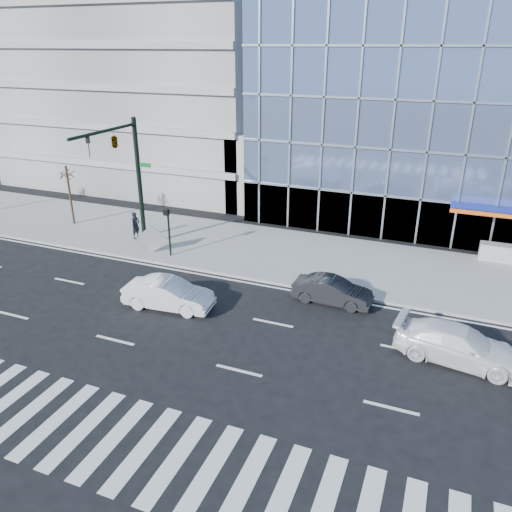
# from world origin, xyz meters

# --- Properties ---
(ground) EXTENTS (160.00, 160.00, 0.00)m
(ground) POSITION_xyz_m (0.00, 0.00, 0.00)
(ground) COLOR black
(ground) RESTS_ON ground
(sidewalk) EXTENTS (120.00, 8.00, 0.15)m
(sidewalk) POSITION_xyz_m (0.00, 8.00, 0.07)
(sidewalk) COLOR gray
(sidewalk) RESTS_ON ground
(parking_garage) EXTENTS (24.00, 24.00, 20.00)m
(parking_garage) POSITION_xyz_m (-20.00, 26.00, 10.00)
(parking_garage) COLOR gray
(parking_garage) RESTS_ON ground
(ramp_block) EXTENTS (6.00, 8.00, 6.00)m
(ramp_block) POSITION_xyz_m (-6.00, 18.00, 3.00)
(ramp_block) COLOR gray
(ramp_block) RESTS_ON ground
(traffic_signal) EXTENTS (1.14, 5.74, 8.00)m
(traffic_signal) POSITION_xyz_m (-11.00, 4.57, 6.16)
(traffic_signal) COLOR black
(traffic_signal) RESTS_ON sidewalk
(ped_signal_post) EXTENTS (0.30, 0.33, 3.00)m
(ped_signal_post) POSITION_xyz_m (-8.50, 4.94, 2.14)
(ped_signal_post) COLOR black
(ped_signal_post) RESTS_ON sidewalk
(street_tree_near) EXTENTS (1.10, 1.10, 4.23)m
(street_tree_near) POSITION_xyz_m (-18.00, 7.50, 3.78)
(street_tree_near) COLOR #332319
(street_tree_near) RESTS_ON sidewalk
(white_suv) EXTENTS (5.34, 2.69, 1.49)m
(white_suv) POSITION_xyz_m (8.08, 0.03, 0.74)
(white_suv) COLOR white
(white_suv) RESTS_ON ground
(white_sedan) EXTENTS (4.61, 1.98, 1.48)m
(white_sedan) POSITION_xyz_m (-5.32, -0.50, 0.74)
(white_sedan) COLOR silver
(white_sedan) RESTS_ON ground
(dark_sedan) EXTENTS (4.05, 1.54, 1.32)m
(dark_sedan) POSITION_xyz_m (2.08, 3.00, 0.66)
(dark_sedan) COLOR black
(dark_sedan) RESTS_ON ground
(pedestrian) EXTENTS (0.54, 0.72, 1.80)m
(pedestrian) POSITION_xyz_m (-12.12, 6.70, 1.05)
(pedestrian) COLOR black
(pedestrian) RESTS_ON sidewalk
(tilted_panel) EXTENTS (1.69, 0.84, 1.84)m
(tilted_panel) POSITION_xyz_m (-9.78, 5.00, 1.07)
(tilted_panel) COLOR #ABABAB
(tilted_panel) RESTS_ON sidewalk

